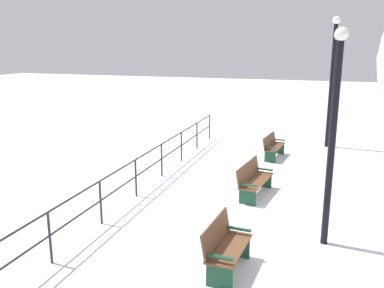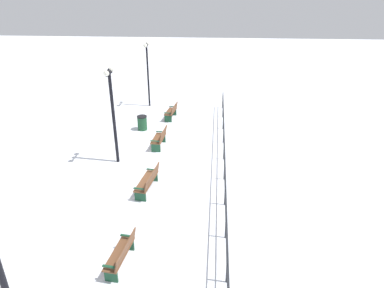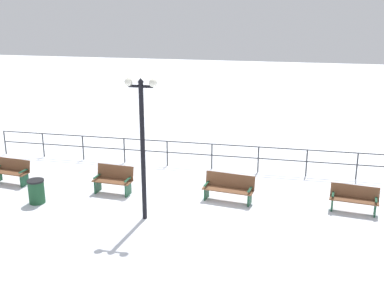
# 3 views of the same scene
# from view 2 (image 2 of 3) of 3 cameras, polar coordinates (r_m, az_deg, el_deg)

# --- Properties ---
(ground_plane) EXTENTS (80.00, 80.00, 0.00)m
(ground_plane) POSITION_cam_2_polar(r_m,az_deg,el_deg) (15.75, -6.57, -3.64)
(ground_plane) COLOR white
(ground_plane) RESTS_ON ground
(bench_nearest) EXTENTS (0.70, 1.46, 0.89)m
(bench_nearest) POSITION_cam_2_polar(r_m,az_deg,el_deg) (20.97, -3.39, 5.41)
(bench_nearest) COLOR brown
(bench_nearest) RESTS_ON ground
(bench_second) EXTENTS (0.68, 1.40, 0.96)m
(bench_second) POSITION_cam_2_polar(r_m,az_deg,el_deg) (17.29, -5.34, 0.96)
(bench_second) COLOR brown
(bench_second) RESTS_ON ground
(bench_third) EXTENTS (0.79, 1.76, 0.90)m
(bench_third) POSITION_cam_2_polar(r_m,az_deg,el_deg) (13.76, -7.24, -6.05)
(bench_third) COLOR brown
(bench_third) RESTS_ON ground
(bench_fourth) EXTENTS (0.67, 1.54, 0.84)m
(bench_fourth) POSITION_cam_2_polar(r_m,az_deg,el_deg) (10.65, -11.60, -17.35)
(bench_fourth) COLOR brown
(bench_fourth) RESTS_ON ground
(lamppost_near) EXTENTS (0.25, 1.03, 4.16)m
(lamppost_near) POSITION_cam_2_polar(r_m,az_deg,el_deg) (22.79, -7.42, 13.15)
(lamppost_near) COLOR black
(lamppost_near) RESTS_ON ground
(lamppost_middle) EXTENTS (0.24, 0.97, 4.36)m
(lamppost_middle) POSITION_cam_2_polar(r_m,az_deg,el_deg) (15.32, -13.09, 6.39)
(lamppost_middle) COLOR black
(lamppost_middle) RESTS_ON ground
(waterfront_railing) EXTENTS (0.05, 16.67, 1.05)m
(waterfront_railing) POSITION_cam_2_polar(r_m,az_deg,el_deg) (15.17, 5.39, -1.74)
(waterfront_railing) COLOR #26282D
(waterfront_railing) RESTS_ON ground
(trash_bin) EXTENTS (0.55, 0.55, 0.81)m
(trash_bin) POSITION_cam_2_polar(r_m,az_deg,el_deg) (19.54, -8.26, 3.50)
(trash_bin) COLOR #1E4C2D
(trash_bin) RESTS_ON ground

